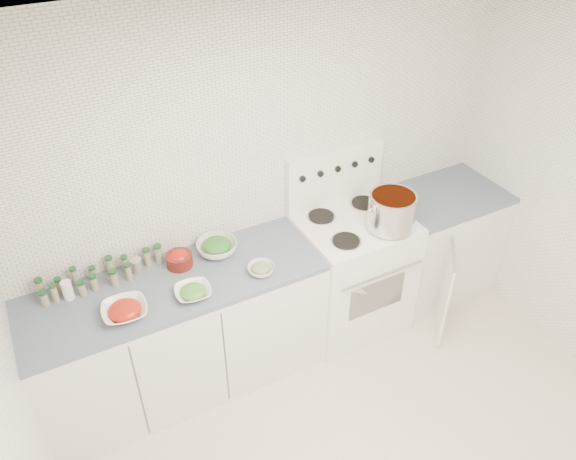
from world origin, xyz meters
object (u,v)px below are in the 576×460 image
Objects in this scene: stove at (350,269)px; bowl_snowpea at (193,292)px; stock_pot at (392,210)px; bowl_tomato at (125,310)px.

bowl_snowpea is at bearing -172.77° from stove.
stock_pot is at bearing -0.84° from bowl_snowpea.
bowl_tomato is 1.18× the size of bowl_snowpea.
stove is at bearing 7.23° from bowl_snowpea.
stock_pot is at bearing -46.87° from stove.
bowl_tomato is 0.40m from bowl_snowpea.
bowl_tomato is at bearing -175.49° from stove.
stock_pot is 1.41m from bowl_snowpea.
bowl_tomato reaches higher than bowl_snowpea.
bowl_tomato is at bearing 178.45° from stock_pot.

